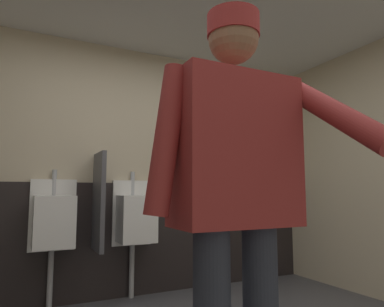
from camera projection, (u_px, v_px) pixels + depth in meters
name	position (u px, v px, depth m)	size (l,w,h in m)	color
wall_back	(125.00, 169.00, 3.61)	(4.95, 0.12, 2.55)	beige
wainscot_band_back	(126.00, 239.00, 3.46)	(4.35, 0.03, 1.12)	black
downlight_far	(233.00, 13.00, 2.91)	(0.14, 0.14, 0.03)	white
urinal_left	(54.00, 221.00, 3.05)	(0.40, 0.34, 1.24)	white
urinal_middle	(135.00, 218.00, 3.38)	(0.40, 0.34, 1.24)	white
privacy_divider_panel	(99.00, 201.00, 3.17)	(0.04, 0.40, 0.90)	#4C4C51
person	(237.00, 188.00, 1.34)	(0.72, 0.60, 1.76)	#2D3342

